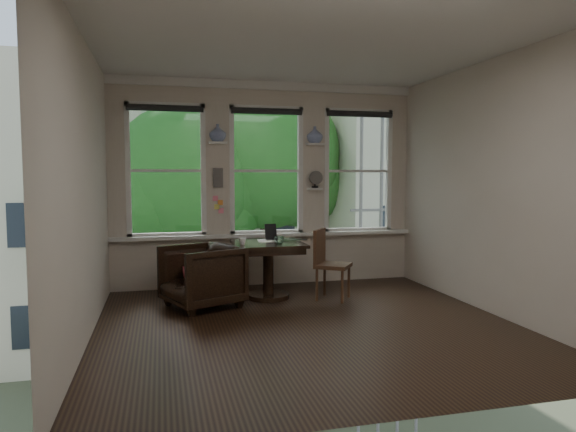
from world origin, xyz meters
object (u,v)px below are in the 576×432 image
object	(u,v)px
mug	(242,241)
armchair_left	(202,276)
table	(268,270)
laptop	(295,240)
side_chair_right	(333,265)

from	to	relation	value
mug	armchair_left	bearing A→B (deg)	-169.47
table	mug	bearing A→B (deg)	-156.23
table	mug	xyz separation A→B (m)	(-0.37, -0.16, 0.42)
armchair_left	mug	xyz separation A→B (m)	(0.53, 0.10, 0.40)
table	armchair_left	world-z (taller)	armchair_left
table	laptop	size ratio (longest dim) A/B	2.72
mug	laptop	bearing A→B (deg)	11.98
armchair_left	side_chair_right	xyz separation A→B (m)	(1.71, -0.01, 0.07)
armchair_left	laptop	distance (m)	1.34
laptop	mug	distance (m)	0.75
armchair_left	laptop	bearing A→B (deg)	78.09
side_chair_right	laptop	size ratio (longest dim) A/B	2.78
table	mug	distance (m)	0.58
table	laptop	world-z (taller)	laptop
side_chair_right	armchair_left	bearing A→B (deg)	124.57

